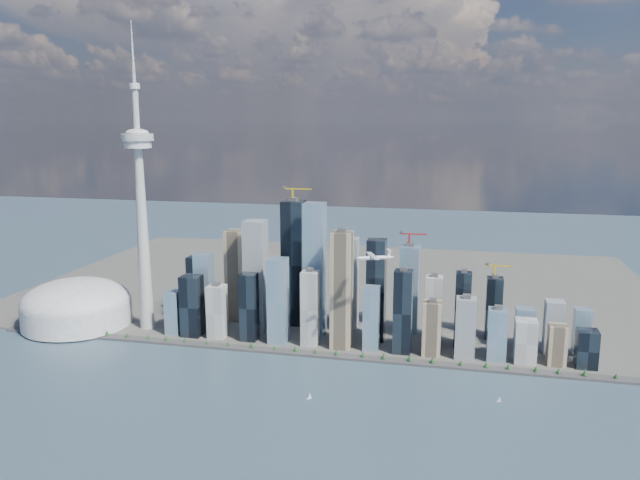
% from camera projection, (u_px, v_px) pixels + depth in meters
% --- Properties ---
extents(ground, '(4000.00, 4000.00, 0.00)m').
position_uv_depth(ground, '(244.00, 424.00, 805.38)').
color(ground, '#354A5E').
rests_on(ground, ground).
extents(seawall, '(1100.00, 22.00, 4.00)m').
position_uv_depth(seawall, '(294.00, 353.00, 1044.30)').
color(seawall, '#383838').
rests_on(seawall, ground).
extents(land, '(1400.00, 900.00, 3.00)m').
position_uv_depth(land, '(344.00, 284.00, 1475.14)').
color(land, '#4C4C47').
rests_on(land, ground).
extents(shoreline_trees, '(960.53, 7.20, 8.80)m').
position_uv_depth(shoreline_trees, '(294.00, 349.00, 1043.00)').
color(shoreline_trees, '#3F2D1E').
rests_on(shoreline_trees, seawall).
extents(skyscraper_cluster, '(736.00, 142.00, 261.71)m').
position_uv_depth(skyscraper_cluster, '(339.00, 295.00, 1099.26)').
color(skyscraper_cluster, black).
rests_on(skyscraper_cluster, land).
extents(needle_tower, '(56.00, 56.00, 550.50)m').
position_uv_depth(needle_tower, '(141.00, 204.00, 1121.55)').
color(needle_tower, '#AEAEA8').
rests_on(needle_tower, land).
extents(dome_stadium, '(200.00, 200.00, 86.00)m').
position_uv_depth(dome_stadium, '(77.00, 305.00, 1180.04)').
color(dome_stadium, '#B9B9B9').
rests_on(dome_stadium, land).
extents(airplane, '(58.18, 52.17, 14.80)m').
position_uv_depth(airplane, '(375.00, 257.00, 954.09)').
color(airplane, silver).
rests_on(airplane, ground).
extents(sailboat_west, '(7.19, 3.46, 9.98)m').
position_uv_depth(sailboat_west, '(309.00, 397.00, 876.49)').
color(sailboat_west, white).
rests_on(sailboat_west, ground).
extents(sailboat_east, '(6.18, 1.75, 8.61)m').
position_uv_depth(sailboat_east, '(499.00, 400.00, 867.19)').
color(sailboat_east, white).
rests_on(sailboat_east, ground).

